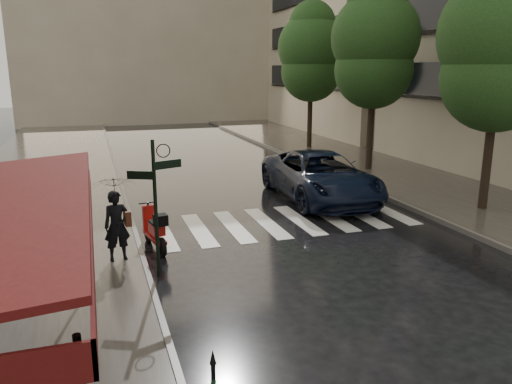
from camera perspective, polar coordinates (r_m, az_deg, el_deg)
ground at (r=9.20m, az=-0.70°, el=-15.71°), size 120.00×120.00×0.00m
sidewalk_near at (r=20.24m, az=-23.76°, el=-0.13°), size 6.00×60.00×0.12m
sidewalk_far at (r=23.79m, az=14.24°, el=2.57°), size 5.50×60.00×0.12m
curb_near at (r=20.16m, az=-15.13°, el=0.56°), size 0.12×60.00×0.16m
curb_far at (r=22.42m, az=8.18°, el=2.22°), size 0.12×60.00×0.16m
crosswalk at (r=15.34m, az=3.10°, el=-3.36°), size 7.85×3.20×0.01m
signpost at (r=11.04m, az=-11.42°, el=-0.63°), size 1.17×0.29×3.10m
haussmann_far at (r=38.87m, az=11.68°, el=20.54°), size 8.00×16.00×18.50m
backdrop_building at (r=46.27m, az=-12.27°, el=20.33°), size 22.00×6.00×20.00m
tree_near at (r=17.45m, az=26.16°, el=15.05°), size 3.80×3.80×7.99m
tree_mid at (r=22.99m, az=13.44°, el=16.12°), size 3.80×3.80×8.34m
tree_far at (r=29.27m, az=6.35°, el=15.57°), size 3.80×3.80×8.16m
pedestrian_with_umbrella at (r=11.99m, az=-15.83°, el=-0.11°), size 1.14×1.15×2.46m
scooter at (r=13.12m, az=-11.46°, el=-4.29°), size 0.60×1.69×1.11m
parked_car at (r=17.91m, az=7.33°, el=1.82°), size 2.99×6.14×1.68m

